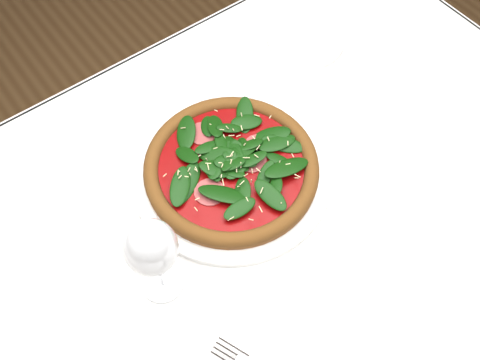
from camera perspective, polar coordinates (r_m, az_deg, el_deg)
ground at (r=1.58m, az=1.31°, el=-15.41°), size 6.00×6.00×0.00m
dining_table at (r=0.97m, az=2.06°, el=-4.83°), size 1.21×0.81×0.75m
plate at (r=0.90m, az=-0.92°, el=0.88°), size 0.34×0.34×0.01m
pizza at (r=0.88m, az=-0.94°, el=1.55°), size 0.32×0.32×0.04m
wine_glass at (r=0.71m, az=-9.46°, el=-7.26°), size 0.07×0.07×0.18m
saucer_far at (r=1.10m, az=7.03°, el=14.64°), size 0.15×0.15×0.01m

